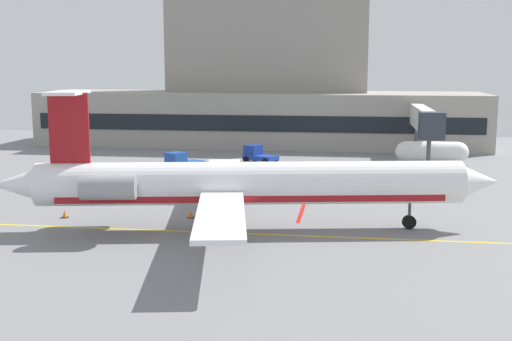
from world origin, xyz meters
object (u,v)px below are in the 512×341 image
at_px(regional_jet, 242,184).
at_px(fuel_tank, 432,152).
at_px(baggage_tug, 258,154).
at_px(pushback_tractor, 181,163).

xyz_separation_m(regional_jet, fuel_tank, (15.59, 29.93, -1.64)).
height_order(baggage_tug, pushback_tractor, pushback_tractor).
xyz_separation_m(baggage_tug, pushback_tractor, (-6.74, -7.59, 0.06)).
bearing_deg(regional_jet, baggage_tug, 96.25).
distance_m(baggage_tug, pushback_tractor, 10.15).
relative_size(regional_jet, fuel_tank, 4.30).
height_order(pushback_tractor, fuel_tank, fuel_tank).
distance_m(regional_jet, pushback_tractor, 24.46).
bearing_deg(pushback_tractor, baggage_tug, 48.39).
height_order(regional_jet, pushback_tractor, regional_jet).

